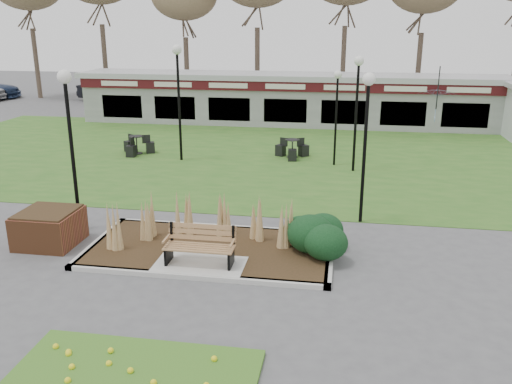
% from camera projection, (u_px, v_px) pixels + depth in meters
% --- Properties ---
extents(ground, '(100.00, 100.00, 0.00)m').
position_uv_depth(ground, '(198.00, 271.00, 13.07)').
color(ground, '#515154').
rests_on(ground, ground).
extents(lawn, '(34.00, 16.00, 0.02)m').
position_uv_depth(lawn, '(269.00, 155.00, 24.36)').
color(lawn, '#2D611E').
rests_on(lawn, ground).
extents(planting_bed, '(6.75, 3.40, 1.27)m').
position_uv_depth(planting_bed, '(259.00, 239.00, 14.04)').
color(planting_bed, '#2E2512').
rests_on(planting_bed, ground).
extents(park_bench, '(1.70, 0.66, 0.93)m').
position_uv_depth(park_bench, '(200.00, 245.00, 13.13)').
color(park_bench, '#996545').
rests_on(park_bench, ground).
extents(brick_planter, '(1.50, 1.50, 0.95)m').
position_uv_depth(brick_planter, '(49.00, 227.00, 14.56)').
color(brick_planter, brown).
rests_on(brick_planter, ground).
extents(food_pavilion, '(24.60, 3.40, 2.90)m').
position_uv_depth(food_pavilion, '(288.00, 99.00, 31.41)').
color(food_pavilion, gray).
rests_on(food_pavilion, ground).
extents(lamp_post_near_left, '(0.38, 0.38, 4.55)m').
position_uv_depth(lamp_post_near_left, '(68.00, 116.00, 14.73)').
color(lamp_post_near_left, black).
rests_on(lamp_post_near_left, ground).
extents(lamp_post_near_right, '(0.37, 0.37, 4.42)m').
position_uv_depth(lamp_post_near_right, '(367.00, 116.00, 15.32)').
color(lamp_post_near_right, black).
rests_on(lamp_post_near_right, ground).
extents(lamp_post_mid_right, '(0.32, 0.32, 3.90)m').
position_uv_depth(lamp_post_mid_right, '(337.00, 97.00, 21.85)').
color(lamp_post_mid_right, black).
rests_on(lamp_post_mid_right, ground).
extents(lamp_post_far_right, '(0.38, 0.38, 4.52)m').
position_uv_depth(lamp_post_far_right, '(357.00, 89.00, 20.82)').
color(lamp_post_far_right, black).
rests_on(lamp_post_far_right, ground).
extents(lamp_post_far_left, '(0.40, 0.40, 4.86)m').
position_uv_depth(lamp_post_far_left, '(178.00, 77.00, 22.46)').
color(lamp_post_far_left, black).
rests_on(lamp_post_far_left, ground).
extents(bistro_set_b, '(1.53, 1.38, 0.82)m').
position_uv_depth(bistro_set_b, '(137.00, 148.00, 24.52)').
color(bistro_set_b, black).
rests_on(bistro_set_b, ground).
extents(bistro_set_d, '(1.52, 1.40, 0.81)m').
position_uv_depth(bistro_set_d, '(292.00, 151.00, 23.85)').
color(bistro_set_d, black).
rests_on(bistro_set_d, ground).
extents(patio_umbrella, '(2.36, 2.39, 2.47)m').
position_uv_depth(patio_umbrella, '(436.00, 105.00, 28.29)').
color(patio_umbrella, black).
rests_on(patio_umbrella, ground).
extents(car_black, '(5.28, 3.10, 1.64)m').
position_uv_depth(car_black, '(110.00, 91.00, 40.43)').
color(car_black, black).
rests_on(car_black, ground).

